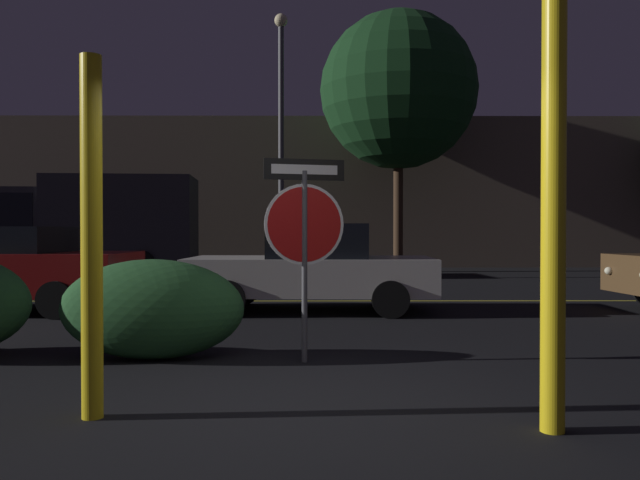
# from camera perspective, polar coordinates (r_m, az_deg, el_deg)

# --- Properties ---
(ground_plane) EXTENTS (260.00, 260.00, 0.00)m
(ground_plane) POSITION_cam_1_polar(r_m,az_deg,el_deg) (4.94, -1.00, -15.37)
(ground_plane) COLOR black
(road_center_stripe) EXTENTS (42.97, 0.12, 0.01)m
(road_center_stripe) POSITION_cam_1_polar(r_m,az_deg,el_deg) (12.31, -0.60, -5.59)
(road_center_stripe) COLOR gold
(road_center_stripe) RESTS_ON ground_plane
(stop_sign) EXTENTS (0.84, 0.23, 2.13)m
(stop_sign) POSITION_cam_1_polar(r_m,az_deg,el_deg) (6.54, -1.43, 1.62)
(stop_sign) COLOR #4C4C51
(stop_sign) RESTS_ON ground_plane
(yellow_pole_left) EXTENTS (0.16, 0.16, 2.67)m
(yellow_pole_left) POSITION_cam_1_polar(r_m,az_deg,el_deg) (4.87, -20.15, 0.25)
(yellow_pole_left) COLOR yellow
(yellow_pole_left) RESTS_ON ground_plane
(yellow_pole_right) EXTENTS (0.17, 0.17, 3.49)m
(yellow_pole_right) POSITION_cam_1_polar(r_m,az_deg,el_deg) (4.56, 20.58, 5.40)
(yellow_pole_right) COLOR yellow
(yellow_pole_right) RESTS_ON ground_plane
(hedge_bush_2) EXTENTS (1.98, 0.88, 1.08)m
(hedge_bush_2) POSITION_cam_1_polar(r_m,az_deg,el_deg) (6.97, -15.10, -6.13)
(hedge_bush_2) COLOR #285B2D
(hedge_bush_2) RESTS_ON ground_plane
(passing_car_2) EXTENTS (4.51, 2.09, 1.45)m
(passing_car_2) POSITION_cam_1_polar(r_m,az_deg,el_deg) (11.96, -26.98, -2.33)
(passing_car_2) COLOR maroon
(passing_car_2) RESTS_ON ground_plane
(passing_car_3) EXTENTS (4.33, 2.09, 1.50)m
(passing_car_3) POSITION_cam_1_polar(r_m,az_deg,el_deg) (10.76, -0.69, -2.59)
(passing_car_3) COLOR silver
(passing_car_3) RESTS_ON ground_plane
(delivery_truck) EXTENTS (6.81, 2.85, 2.97)m
(delivery_truck) POSITION_cam_1_polar(r_m,az_deg,el_deg) (19.61, -21.42, 1.53)
(delivery_truck) COLOR #2D2D33
(delivery_truck) RESTS_ON ground_plane
(street_lamp) EXTENTS (0.38, 0.38, 7.59)m
(street_lamp) POSITION_cam_1_polar(r_m,az_deg,el_deg) (18.18, -3.58, 10.67)
(street_lamp) COLOR #4C4C51
(street_lamp) RESTS_ON ground_plane
(tree_1) EXTENTS (5.25, 5.25, 8.71)m
(tree_1) POSITION_cam_1_polar(r_m,az_deg,el_deg) (21.62, 7.18, 13.37)
(tree_1) COLOR #422D1E
(tree_1) RESTS_ON ground_plane
(building_backdrop) EXTENTS (35.86, 3.19, 5.70)m
(building_backdrop) POSITION_cam_1_polar(r_m,az_deg,el_deg) (25.11, 4.02, 4.19)
(building_backdrop) COLOR #6B5B4C
(building_backdrop) RESTS_ON ground_plane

